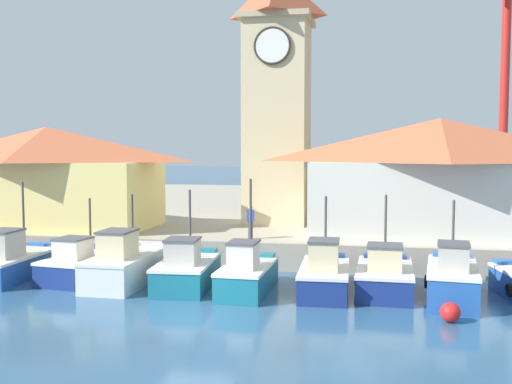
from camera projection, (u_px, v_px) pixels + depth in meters
The scene contains 16 objects.
ground_plane at pixel (194, 317), 20.19m from camera, with size 300.00×300.00×0.00m, color #2D567A.
quay_wharf at pixel (297, 211), 47.28m from camera, with size 120.00×40.00×1.31m, color #A89E89.
fishing_boat_left_outer at pixel (15, 262), 26.05m from camera, with size 2.04×5.08×4.18m.
fishing_boat_left_inner at pixel (83, 264), 25.83m from camera, with size 2.58×4.53×3.47m.
fishing_boat_mid_left at pixel (126, 265), 25.01m from camera, with size 2.20×5.15×3.70m.
fishing_boat_center at pixel (187, 270), 24.35m from camera, with size 2.40×4.65×3.94m.
fishing_boat_mid_right at pixel (247, 274), 23.45m from camera, with size 1.91×4.27×4.45m.
fishing_boat_right_inner at pixel (324, 275), 23.41m from camera, with size 2.08×4.67×3.75m.
fishing_boat_right_outer at pixel (385, 276), 23.38m from camera, with size 2.30×4.47×3.82m.
fishing_boat_far_right at pixel (452, 279), 22.23m from camera, with size 2.25×4.73×3.71m.
clock_tower at pixel (277, 93), 34.06m from camera, with size 3.99×3.99×15.85m.
warehouse_left at pixel (47, 176), 32.98m from camera, with size 12.10×5.91×5.51m.
warehouse_right at pixel (439, 176), 29.53m from camera, with size 12.76×6.62×5.82m.
port_crane_near at pixel (505, 109), 38.63m from camera, with size 4.97×10.21×17.91m.
mooring_buoy at pixel (450, 312), 19.51m from camera, with size 0.66×0.66×0.66m, color red.
dock_worker_near_tower at pixel (250, 221), 28.65m from camera, with size 0.34×0.22×1.62m.
Camera 1 is at (5.85, -19.04, 5.73)m, focal length 42.00 mm.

